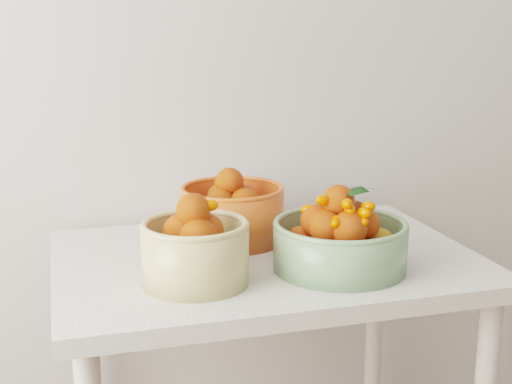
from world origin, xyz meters
TOP-DOWN VIEW (x-y plane):
  - table at (-0.26, 1.60)m, footprint 1.00×0.70m
  - bowl_cream at (-0.46, 1.46)m, footprint 0.28×0.28m
  - bowl_green at (-0.13, 1.46)m, footprint 0.37×0.37m
  - bowl_orange at (-0.31, 1.73)m, footprint 0.30×0.30m

SIDE VIEW (x-z plane):
  - table at x=-0.26m, z-range 0.28..1.03m
  - bowl_green at x=-0.13m, z-range 0.72..0.92m
  - bowl_orange at x=-0.31m, z-range 0.73..0.92m
  - bowl_cream at x=-0.46m, z-range 0.73..0.93m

